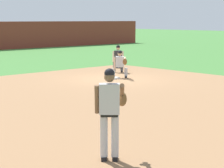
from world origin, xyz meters
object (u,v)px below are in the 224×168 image
first_base_bag (114,78)px  first_baseman (120,63)px  baseball (118,90)px  pitcher (110,108)px  umpire (118,58)px

first_base_bag → first_baseman: first_baseman is taller
baseball → first_baseman: (2.61, 2.59, 0.69)m
first_base_bag → baseball: 3.38m
baseball → pitcher: pitcher is taller
umpire → first_baseman: bearing=-131.4°
first_base_bag → pitcher: size_ratio=0.20×
first_base_bag → pitcher: (-8.33, -8.70, 1.01)m
pitcher → umpire: (10.27, 10.49, -0.27)m
pitcher → first_baseman: (8.73, 8.74, -0.33)m
pitcher → first_baseman: pitcher is taller
first_base_bag → first_baseman: 0.80m
first_base_bag → first_baseman: bearing=5.4°
baseball → umpire: umpire is taller
pitcher → first_baseman: bearing=45.0°
baseball → first_baseman: bearing=44.8°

